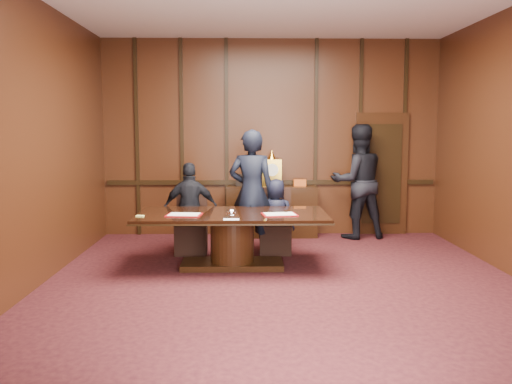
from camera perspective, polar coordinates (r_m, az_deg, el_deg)
room at (r=6.44m, az=3.71°, el=4.96°), size 7.00×7.04×3.50m
sideboard at (r=9.65m, az=1.66°, el=-1.84°), size 1.60×0.45×1.54m
conference_table at (r=7.51m, az=-2.52°, el=-4.11°), size 2.62×1.32×0.76m
folder_left at (r=7.32m, az=-7.58°, el=-2.39°), size 0.49×0.37×0.02m
folder_right at (r=7.30m, az=2.49°, el=-2.37°), size 0.50×0.39×0.02m
inkstand at (r=7.01m, az=-2.61°, el=-2.35°), size 0.20×0.14×0.12m
notepad at (r=7.33m, az=-12.11°, el=-2.48°), size 0.11×0.09×0.01m
chair_left at (r=8.45m, az=-6.82°, el=-4.44°), size 0.49×0.49×0.99m
chair_right at (r=8.42m, az=2.06°, el=-4.43°), size 0.50×0.50×0.99m
signatory_left at (r=8.30m, az=-6.90°, el=-1.76°), size 0.85×0.40×1.41m
signatory_right at (r=8.29m, az=2.09°, el=-2.59°), size 0.65×0.51×1.16m
witness_left at (r=8.19m, az=-0.46°, el=-0.06°), size 0.77×0.57×1.91m
witness_right at (r=9.63m, az=10.66°, el=1.09°), size 1.08×0.90×1.99m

